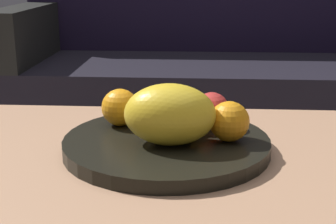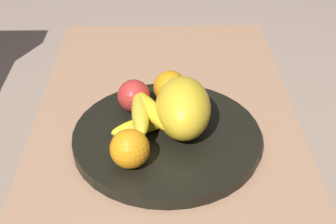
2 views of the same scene
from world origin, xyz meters
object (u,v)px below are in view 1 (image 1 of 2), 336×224
Objects in this scene: orange_front at (231,121)px; banana_bunch at (175,115)px; coffee_table at (198,178)px; orange_left at (122,107)px; fruit_bowl at (168,144)px; apple_front at (213,110)px; couch at (214,80)px; melon_large_front at (172,114)px.

orange_front is 0.45× the size of banana_bunch.
coffee_table is 0.13m from banana_bunch.
banana_bunch is (-0.10, 0.05, -0.01)m from orange_front.
coffee_table is 13.74× the size of orange_left.
apple_front reaches higher than fruit_bowl.
couch reaches higher than banana_bunch.
fruit_bowl is at bearing -177.73° from coffee_table.
apple_front is (0.03, 0.07, 0.11)m from coffee_table.
melon_large_front is at bearing -95.14° from couch.
fruit_bowl is 0.07m from melon_large_front.
couch reaches higher than apple_front.
apple_front is 0.08m from banana_bunch.
orange_front is at bearing -3.31° from fruit_bowl.
orange_left is at bearing -100.58° from couch.
couch is 1.26m from orange_front.
apple_front is (0.18, 0.00, -0.00)m from orange_left.
coffee_table is 0.14m from apple_front.
fruit_bowl is 2.35× the size of melon_large_front.
orange_front is at bearing -8.68° from coffee_table.
coffee_table is 14.55× the size of apple_front.
apple_front is at bearing 0.03° from orange_left.
couch is 23.36× the size of orange_front.
couch reaches higher than fruit_bowl.
apple_front is at bearing 19.15° from banana_bunch.
fruit_bowl is 5.18× the size of orange_left.
coffee_table is 0.15m from melon_large_front.
banana_bunch is at bearing 153.34° from orange_front.
melon_large_front reaches higher than orange_front.
orange_front is 0.99× the size of orange_left.
orange_left reaches higher than banana_bunch.
coffee_table is at bearing -93.07° from couch.
melon_large_front is at bearing -43.98° from orange_left.
orange_front and orange_left have the same top height.
melon_large_front reaches higher than coffee_table.
fruit_bowl is 0.12m from apple_front.
banana_bunch is (-0.05, 0.04, 0.11)m from coffee_table.
orange_front reaches higher than fruit_bowl.
couch reaches higher than orange_front.
coffee_table is 0.59× the size of couch.
fruit_bowl is (-0.06, -0.00, 0.07)m from coffee_table.
coffee_table is 1.24m from couch.
orange_front is (0.11, 0.02, -0.02)m from melon_large_front.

